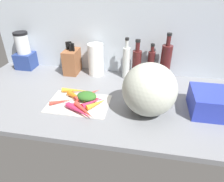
{
  "coord_description": "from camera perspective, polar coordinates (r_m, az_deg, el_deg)",
  "views": [
    {
      "loc": [
        28.79,
        -103.59,
        67.13
      ],
      "look_at": [
        12.06,
        -11.75,
        11.39
      ],
      "focal_mm": 32.67,
      "sensor_mm": 36.0,
      "label": 1
    }
  ],
  "objects": [
    {
      "name": "wall_back",
      "position": [
        1.5,
        -1.14,
        16.47
      ],
      "size": [
        170.0,
        3.0,
        60.0
      ],
      "primitive_type": "cube",
      "color": "#ADB7C1",
      "rests_on": "ground_plane"
    },
    {
      "name": "paper_towel_roll",
      "position": [
        1.49,
        -4.54,
        8.74
      ],
      "size": [
        11.09,
        11.09,
        22.83
      ],
      "primitive_type": "cylinder",
      "color": "white",
      "rests_on": "ground_plane"
    },
    {
      "name": "ground_plane",
      "position": [
        1.28,
        -4.39,
        -1.81
      ],
      "size": [
        170.0,
        80.0,
        3.0
      ],
      "primitive_type": "cube",
      "color": "slate"
    },
    {
      "name": "carrot_6",
      "position": [
        1.16,
        -5.79,
        -3.31
      ],
      "size": [
        10.06,
        11.41,
        3.44
      ],
      "primitive_type": "cone",
      "rotation": [
        0.0,
        1.57,
        0.9
      ],
      "color": "#B2264C",
      "rests_on": "cutting_board"
    },
    {
      "name": "knife_block",
      "position": [
        1.55,
        -11.14,
        8.25
      ],
      "size": [
        9.68,
        15.24,
        23.11
      ],
      "color": "brown",
      "rests_on": "ground_plane"
    },
    {
      "name": "dish_rack",
      "position": [
        1.22,
        26.83,
        -2.93
      ],
      "size": [
        25.17,
        21.87,
        12.02
      ],
      "primitive_type": "cube",
      "color": "#2838AD",
      "rests_on": "ground_plane"
    },
    {
      "name": "carrot_1",
      "position": [
        1.22,
        -9.73,
        -1.75
      ],
      "size": [
        14.81,
        11.03,
        3.41
      ],
      "primitive_type": "cone",
      "rotation": [
        0.0,
        1.57,
        -0.56
      ],
      "color": "orange",
      "rests_on": "cutting_board"
    },
    {
      "name": "carrot_2",
      "position": [
        1.16,
        -8.73,
        -3.85
      ],
      "size": [
        16.92,
        5.68,
        2.53
      ],
      "primitive_type": "cone",
      "rotation": [
        0.0,
        1.57,
        0.19
      ],
      "color": "#B2264C",
      "rests_on": "cutting_board"
    },
    {
      "name": "cutting_board",
      "position": [
        1.2,
        -9.31,
        -3.39
      ],
      "size": [
        35.13,
        23.61,
        0.8
      ],
      "primitive_type": "cube",
      "color": "beige",
      "rests_on": "ground_plane"
    },
    {
      "name": "carrot_5",
      "position": [
        1.29,
        -10.37,
        0.07
      ],
      "size": [
        16.62,
        4.18,
        2.8
      ],
      "primitive_type": "cone",
      "rotation": [
        0.0,
        1.57,
        0.08
      ],
      "color": "orange",
      "rests_on": "cutting_board"
    },
    {
      "name": "bottle_3",
      "position": [
        1.44,
        14.74,
        7.8
      ],
      "size": [
        7.15,
        7.15,
        32.95
      ],
      "color": "#471919",
      "rests_on": "ground_plane"
    },
    {
      "name": "carrot_0",
      "position": [
        1.21,
        -13.99,
        -2.84
      ],
      "size": [
        12.76,
        8.28,
        2.19
      ],
      "primitive_type": "cone",
      "rotation": [
        0.0,
        1.57,
        0.5
      ],
      "color": "red",
      "rests_on": "cutting_board"
    },
    {
      "name": "blender_appliance",
      "position": [
        1.73,
        -23.29,
        9.76
      ],
      "size": [
        13.59,
        13.59,
        28.0
      ],
      "color": "navy",
      "rests_on": "ground_plane"
    },
    {
      "name": "bottle_2",
      "position": [
        1.47,
        10.83,
        7.58
      ],
      "size": [
        5.01,
        5.01,
        24.44
      ],
      "color": "#471919",
      "rests_on": "ground_plane"
    },
    {
      "name": "bottle_1",
      "position": [
        1.45,
        6.89,
        7.81
      ],
      "size": [
        6.24,
        6.24,
        27.66
      ],
      "color": "#471919",
      "rests_on": "ground_plane"
    },
    {
      "name": "carrot_7",
      "position": [
        1.1,
        -9.25,
        -5.52
      ],
      "size": [
        17.07,
        11.61,
        3.25
      ],
      "primitive_type": "cone",
      "rotation": [
        0.0,
        1.57,
        -0.52
      ],
      "color": "#B2264C",
      "rests_on": "cutting_board"
    },
    {
      "name": "carrot_3",
      "position": [
        1.21,
        -5.15,
        -1.89
      ],
      "size": [
        15.89,
        6.15,
        2.2
      ],
      "primitive_type": "cone",
      "rotation": [
        0.0,
        1.57,
        -0.26
      ],
      "color": "#B2264C",
      "rests_on": "cutting_board"
    },
    {
      "name": "winter_squash",
      "position": [
        1.07,
        10.42,
        0.43
      ],
      "size": [
        28.45,
        28.37,
        27.91
      ],
      "primitive_type": "ellipsoid",
      "color": "#B2B7A8",
      "rests_on": "ground_plane"
    },
    {
      "name": "carrot_8",
      "position": [
        1.15,
        -4.48,
        -3.6
      ],
      "size": [
        10.69,
        11.64,
        3.07
      ],
      "primitive_type": "cone",
      "rotation": [
        0.0,
        1.57,
        0.85
      ],
      "color": "orange",
      "rests_on": "cutting_board"
    },
    {
      "name": "carrot_greens_pile",
      "position": [
        1.2,
        -7.11,
        -1.48
      ],
      "size": [
        11.72,
        9.02,
        4.96
      ],
      "primitive_type": "ellipsoid",
      "color": "#2D6023",
      "rests_on": "cutting_board"
    },
    {
      "name": "carrot_9",
      "position": [
        1.24,
        -6.78,
        -0.93
      ],
      "size": [
        13.84,
        15.5,
        3.31
      ],
      "primitive_type": "cone",
      "rotation": [
        0.0,
        1.57,
        0.87
      ],
      "color": "red",
      "rests_on": "cutting_board"
    },
    {
      "name": "carrot_10",
      "position": [
        1.21,
        -5.45,
        -1.69
      ],
      "size": [
        11.29,
        9.86,
        3.16
      ],
      "primitive_type": "cone",
      "rotation": [
        0.0,
        1.57,
        -0.67
      ],
      "color": "red",
      "rests_on": "cutting_board"
    },
    {
      "name": "bottle_0",
      "position": [
        1.43,
        3.99,
        8.1
      ],
      "size": [
        5.12,
        5.12,
        28.94
      ],
      "color": "silver",
      "rests_on": "ground_plane"
    },
    {
      "name": "carrot_4",
      "position": [
        1.1,
        -7.77,
        -5.44
      ],
      "size": [
        14.99,
        13.44,
        3.31
      ],
      "primitive_type": "cone",
      "rotation": [
        0.0,
        1.57,
        -0.7
      ],
      "color": "red",
      "rests_on": "cutting_board"
    }
  ]
}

